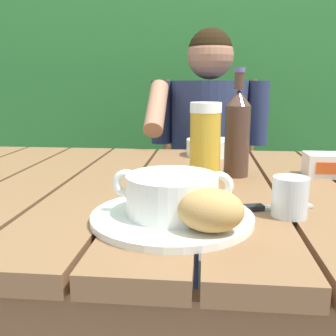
{
  "coord_description": "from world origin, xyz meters",
  "views": [
    {
      "loc": [
        0.09,
        -0.88,
        1.0
      ],
      "look_at": [
        0.02,
        -0.16,
        0.84
      ],
      "focal_mm": 40.94,
      "sensor_mm": 36.0,
      "label": 1
    }
  ],
  "objects_px": {
    "chair_near_diner": "(207,190)",
    "table_knife": "(261,208)",
    "beer_bottle": "(237,132)",
    "diner_bowl": "(209,147)",
    "serving_plate": "(172,217)",
    "soup_bowl": "(172,193)",
    "water_glass_small": "(290,197)",
    "bread_roll": "(211,210)",
    "butter_tub": "(327,165)",
    "beer_glass": "(205,143)",
    "person_eating": "(208,152)"
  },
  "relations": [
    {
      "from": "chair_near_diner",
      "to": "table_knife",
      "type": "height_order",
      "value": "chair_near_diner"
    },
    {
      "from": "beer_bottle",
      "to": "diner_bowl",
      "type": "height_order",
      "value": "beer_bottle"
    },
    {
      "from": "serving_plate",
      "to": "soup_bowl",
      "type": "distance_m",
      "value": 0.04
    },
    {
      "from": "water_glass_small",
      "to": "chair_near_diner",
      "type": "bearing_deg",
      "value": 96.95
    },
    {
      "from": "table_knife",
      "to": "serving_plate",
      "type": "bearing_deg",
      "value": -156.48
    },
    {
      "from": "serving_plate",
      "to": "bread_roll",
      "type": "height_order",
      "value": "bread_roll"
    },
    {
      "from": "beer_bottle",
      "to": "water_glass_small",
      "type": "height_order",
      "value": "beer_bottle"
    },
    {
      "from": "butter_tub",
      "to": "table_knife",
      "type": "xyz_separation_m",
      "value": [
        -0.2,
        -0.29,
        -0.03
      ]
    },
    {
      "from": "soup_bowl",
      "to": "bread_roll",
      "type": "relative_size",
      "value": 1.97
    },
    {
      "from": "chair_near_diner",
      "to": "beer_bottle",
      "type": "relative_size",
      "value": 3.77
    },
    {
      "from": "bread_roll",
      "to": "butter_tub",
      "type": "xyz_separation_m",
      "value": [
        0.3,
        0.43,
        -0.02
      ]
    },
    {
      "from": "bread_roll",
      "to": "chair_near_diner",
      "type": "bearing_deg",
      "value": 89.83
    },
    {
      "from": "beer_glass",
      "to": "butter_tub",
      "type": "distance_m",
      "value": 0.33
    },
    {
      "from": "beer_glass",
      "to": "table_knife",
      "type": "height_order",
      "value": "beer_glass"
    },
    {
      "from": "beer_glass",
      "to": "diner_bowl",
      "type": "relative_size",
      "value": 1.26
    },
    {
      "from": "bread_roll",
      "to": "butter_tub",
      "type": "relative_size",
      "value": 0.98
    },
    {
      "from": "person_eating",
      "to": "beer_bottle",
      "type": "height_order",
      "value": "person_eating"
    },
    {
      "from": "bread_roll",
      "to": "beer_bottle",
      "type": "bearing_deg",
      "value": 80.57
    },
    {
      "from": "beer_glass",
      "to": "butter_tub",
      "type": "relative_size",
      "value": 1.77
    },
    {
      "from": "beer_bottle",
      "to": "table_knife",
      "type": "xyz_separation_m",
      "value": [
        0.03,
        -0.27,
        -0.11
      ]
    },
    {
      "from": "chair_near_diner",
      "to": "beer_bottle",
      "type": "height_order",
      "value": "beer_bottle"
    },
    {
      "from": "soup_bowl",
      "to": "beer_bottle",
      "type": "bearing_deg",
      "value": 68.41
    },
    {
      "from": "beer_glass",
      "to": "diner_bowl",
      "type": "distance_m",
      "value": 0.36
    },
    {
      "from": "serving_plate",
      "to": "soup_bowl",
      "type": "height_order",
      "value": "soup_bowl"
    },
    {
      "from": "person_eating",
      "to": "diner_bowl",
      "type": "bearing_deg",
      "value": -89.52
    },
    {
      "from": "chair_near_diner",
      "to": "beer_bottle",
      "type": "xyz_separation_m",
      "value": [
        0.07,
        -0.82,
        0.39
      ]
    },
    {
      "from": "beer_glass",
      "to": "butter_tub",
      "type": "xyz_separation_m",
      "value": [
        0.31,
        0.1,
        -0.07
      ]
    },
    {
      "from": "chair_near_diner",
      "to": "person_eating",
      "type": "bearing_deg",
      "value": -90.82
    },
    {
      "from": "soup_bowl",
      "to": "diner_bowl",
      "type": "relative_size",
      "value": 1.38
    },
    {
      "from": "serving_plate",
      "to": "water_glass_small",
      "type": "xyz_separation_m",
      "value": [
        0.21,
        0.04,
        0.03
      ]
    },
    {
      "from": "beer_bottle",
      "to": "water_glass_small",
      "type": "relative_size",
      "value": 3.76
    },
    {
      "from": "person_eating",
      "to": "beer_glass",
      "type": "height_order",
      "value": "person_eating"
    },
    {
      "from": "soup_bowl",
      "to": "beer_glass",
      "type": "xyz_separation_m",
      "value": [
        0.05,
        0.26,
        0.05
      ]
    },
    {
      "from": "table_knife",
      "to": "diner_bowl",
      "type": "distance_m",
      "value": 0.56
    },
    {
      "from": "beer_glass",
      "to": "beer_bottle",
      "type": "distance_m",
      "value": 0.11
    },
    {
      "from": "serving_plate",
      "to": "bread_roll",
      "type": "xyz_separation_m",
      "value": [
        0.07,
        -0.08,
        0.04
      ]
    },
    {
      "from": "person_eating",
      "to": "soup_bowl",
      "type": "relative_size",
      "value": 5.87
    },
    {
      "from": "person_eating",
      "to": "chair_near_diner",
      "type": "bearing_deg",
      "value": 89.18
    },
    {
      "from": "bread_roll",
      "to": "water_glass_small",
      "type": "height_order",
      "value": "bread_roll"
    },
    {
      "from": "soup_bowl",
      "to": "bread_roll",
      "type": "height_order",
      "value": "soup_bowl"
    },
    {
      "from": "water_glass_small",
      "to": "table_knife",
      "type": "xyz_separation_m",
      "value": [
        -0.04,
        0.03,
        -0.03
      ]
    },
    {
      "from": "serving_plate",
      "to": "beer_bottle",
      "type": "xyz_separation_m",
      "value": [
        0.13,
        0.34,
        0.11
      ]
    },
    {
      "from": "person_eating",
      "to": "beer_glass",
      "type": "relative_size",
      "value": 6.42
    },
    {
      "from": "chair_near_diner",
      "to": "beer_glass",
      "type": "xyz_separation_m",
      "value": [
        -0.01,
        -0.9,
        0.37
      ]
    },
    {
      "from": "table_knife",
      "to": "diner_bowl",
      "type": "xyz_separation_m",
      "value": [
        -0.09,
        0.55,
        0.02
      ]
    },
    {
      "from": "bread_roll",
      "to": "beer_glass",
      "type": "relative_size",
      "value": 0.56
    },
    {
      "from": "person_eating",
      "to": "diner_bowl",
      "type": "xyz_separation_m",
      "value": [
        0.0,
        -0.34,
        0.08
      ]
    },
    {
      "from": "beer_bottle",
      "to": "diner_bowl",
      "type": "xyz_separation_m",
      "value": [
        -0.07,
        0.28,
        -0.09
      ]
    },
    {
      "from": "bread_roll",
      "to": "table_knife",
      "type": "relative_size",
      "value": 0.63
    },
    {
      "from": "chair_near_diner",
      "to": "table_knife",
      "type": "xyz_separation_m",
      "value": [
        0.09,
        -1.09,
        0.28
      ]
    }
  ]
}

